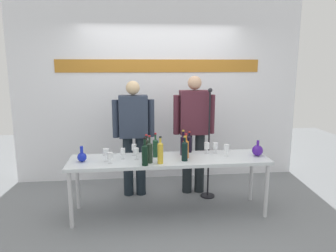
{
  "coord_description": "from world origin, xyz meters",
  "views": [
    {
      "loc": [
        -0.45,
        -3.8,
        1.89
      ],
      "look_at": [
        0.0,
        0.15,
        1.11
      ],
      "focal_mm": 34.1,
      "sensor_mm": 36.0,
      "label": 1
    }
  ],
  "objects_px": {
    "wine_bottle_2": "(150,152)",
    "wine_glass_left_4": "(136,151)",
    "wine_bottle_6": "(146,147)",
    "wine_glass_right_2": "(215,146)",
    "presenter_right": "(194,127)",
    "presenter_left": "(134,132)",
    "wine_glass_left_0": "(134,147)",
    "wine_bottle_7": "(160,152)",
    "decanter_blue_right": "(257,150)",
    "wine_bottle_3": "(145,154)",
    "wine_bottle_1": "(156,147)",
    "wine_glass_right_1": "(226,148)",
    "wine_glass_left_1": "(123,152)",
    "wine_glass_right_0": "(207,146)",
    "wine_bottle_8": "(189,143)",
    "wine_bottle_5": "(185,150)",
    "decanter_blue_left": "(82,157)",
    "wine_bottle_0": "(186,148)",
    "wine_glass_left_3": "(106,152)",
    "microphone_stand": "(208,161)",
    "wine_glass_left_2": "(110,156)",
    "display_table": "(169,163)",
    "wine_bottle_4": "(183,144)"
  },
  "relations": [
    {
      "from": "microphone_stand",
      "to": "wine_glass_left_2",
      "type": "bearing_deg",
      "value": -156.82
    },
    {
      "from": "wine_bottle_7",
      "to": "wine_glass_left_3",
      "type": "height_order",
      "value": "wine_bottle_7"
    },
    {
      "from": "decanter_blue_left",
      "to": "wine_glass_right_2",
      "type": "distance_m",
      "value": 1.7
    },
    {
      "from": "wine_glass_left_4",
      "to": "wine_glass_left_0",
      "type": "bearing_deg",
      "value": 98.93
    },
    {
      "from": "decanter_blue_right",
      "to": "wine_bottle_3",
      "type": "distance_m",
      "value": 1.47
    },
    {
      "from": "wine_glass_right_2",
      "to": "wine_bottle_7",
      "type": "bearing_deg",
      "value": -155.24
    },
    {
      "from": "wine_glass_right_2",
      "to": "wine_glass_left_4",
      "type": "bearing_deg",
      "value": -171.15
    },
    {
      "from": "wine_glass_left_1",
      "to": "microphone_stand",
      "type": "height_order",
      "value": "microphone_stand"
    },
    {
      "from": "wine_glass_left_4",
      "to": "wine_bottle_5",
      "type": "bearing_deg",
      "value": -11.01
    },
    {
      "from": "presenter_right",
      "to": "wine_bottle_3",
      "type": "distance_m",
      "value": 1.17
    },
    {
      "from": "wine_bottle_5",
      "to": "wine_glass_right_2",
      "type": "distance_m",
      "value": 0.53
    },
    {
      "from": "wine_glass_right_1",
      "to": "wine_glass_left_0",
      "type": "bearing_deg",
      "value": 171.42
    },
    {
      "from": "wine_glass_left_1",
      "to": "wine_glass_right_0",
      "type": "relative_size",
      "value": 0.93
    },
    {
      "from": "wine_glass_left_3",
      "to": "microphone_stand",
      "type": "distance_m",
      "value": 1.5
    },
    {
      "from": "wine_bottle_5",
      "to": "wine_bottle_7",
      "type": "bearing_deg",
      "value": -165.99
    },
    {
      "from": "display_table",
      "to": "wine_glass_right_0",
      "type": "xyz_separation_m",
      "value": [
        0.51,
        0.16,
        0.16
      ]
    },
    {
      "from": "wine_glass_left_1",
      "to": "microphone_stand",
      "type": "bearing_deg",
      "value": 19.26
    },
    {
      "from": "decanter_blue_left",
      "to": "wine_glass_left_0",
      "type": "relative_size",
      "value": 1.27
    },
    {
      "from": "decanter_blue_right",
      "to": "wine_bottle_0",
      "type": "xyz_separation_m",
      "value": [
        -0.93,
        0.02,
        0.06
      ]
    },
    {
      "from": "wine_glass_left_4",
      "to": "presenter_left",
      "type": "bearing_deg",
      "value": 92.27
    },
    {
      "from": "wine_bottle_3",
      "to": "wine_bottle_5",
      "type": "distance_m",
      "value": 0.5
    },
    {
      "from": "wine_bottle_0",
      "to": "wine_bottle_4",
      "type": "relative_size",
      "value": 0.95
    },
    {
      "from": "wine_glass_left_3",
      "to": "wine_bottle_2",
      "type": "bearing_deg",
      "value": -12.08
    },
    {
      "from": "wine_bottle_1",
      "to": "wine_bottle_8",
      "type": "relative_size",
      "value": 1.09
    },
    {
      "from": "wine_bottle_8",
      "to": "wine_glass_left_3",
      "type": "relative_size",
      "value": 1.79
    },
    {
      "from": "wine_bottle_8",
      "to": "wine_glass_left_1",
      "type": "xyz_separation_m",
      "value": [
        -0.87,
        -0.23,
        -0.03
      ]
    },
    {
      "from": "wine_bottle_2",
      "to": "wine_glass_left_0",
      "type": "height_order",
      "value": "wine_bottle_2"
    },
    {
      "from": "presenter_left",
      "to": "wine_bottle_6",
      "type": "distance_m",
      "value": 0.55
    },
    {
      "from": "wine_glass_left_2",
      "to": "wine_glass_left_4",
      "type": "relative_size",
      "value": 0.93
    },
    {
      "from": "presenter_right",
      "to": "wine_glass_left_4",
      "type": "height_order",
      "value": "presenter_right"
    },
    {
      "from": "wine_bottle_2",
      "to": "wine_bottle_3",
      "type": "distance_m",
      "value": 0.11
    },
    {
      "from": "wine_bottle_2",
      "to": "wine_glass_left_4",
      "type": "bearing_deg",
      "value": 136.05
    },
    {
      "from": "wine_bottle_1",
      "to": "wine_glass_right_1",
      "type": "relative_size",
      "value": 1.97
    },
    {
      "from": "presenter_right",
      "to": "wine_glass_right_1",
      "type": "relative_size",
      "value": 10.96
    },
    {
      "from": "wine_glass_left_2",
      "to": "microphone_stand",
      "type": "height_order",
      "value": "microphone_stand"
    },
    {
      "from": "decanter_blue_left",
      "to": "wine_bottle_7",
      "type": "xyz_separation_m",
      "value": [
        0.93,
        -0.18,
        0.08
      ]
    },
    {
      "from": "wine_glass_left_1",
      "to": "wine_glass_right_0",
      "type": "xyz_separation_m",
      "value": [
        1.09,
        0.13,
        0.01
      ]
    },
    {
      "from": "presenter_right",
      "to": "wine_glass_left_0",
      "type": "height_order",
      "value": "presenter_right"
    },
    {
      "from": "presenter_left",
      "to": "wine_bottle_6",
      "type": "height_order",
      "value": "presenter_left"
    },
    {
      "from": "presenter_right",
      "to": "microphone_stand",
      "type": "distance_m",
      "value": 0.53
    },
    {
      "from": "wine_bottle_7",
      "to": "decanter_blue_right",
      "type": "bearing_deg",
      "value": 7.91
    },
    {
      "from": "presenter_right",
      "to": "wine_glass_right_2",
      "type": "relative_size",
      "value": 11.89
    },
    {
      "from": "wine_bottle_1",
      "to": "wine_glass_right_0",
      "type": "relative_size",
      "value": 2.05
    },
    {
      "from": "wine_bottle_6",
      "to": "wine_glass_right_2",
      "type": "bearing_deg",
      "value": 2.48
    },
    {
      "from": "presenter_left",
      "to": "wine_glass_left_0",
      "type": "bearing_deg",
      "value": -90.33
    },
    {
      "from": "wine_bottle_2",
      "to": "wine_bottle_3",
      "type": "xyz_separation_m",
      "value": [
        -0.06,
        -0.1,
        0.0
      ]
    },
    {
      "from": "wine_bottle_3",
      "to": "wine_bottle_7",
      "type": "relative_size",
      "value": 1.01
    },
    {
      "from": "wine_bottle_5",
      "to": "wine_glass_left_1",
      "type": "distance_m",
      "value": 0.76
    },
    {
      "from": "decanter_blue_left",
      "to": "wine_bottle_4",
      "type": "distance_m",
      "value": 1.27
    },
    {
      "from": "decanter_blue_right",
      "to": "wine_glass_left_4",
      "type": "height_order",
      "value": "decanter_blue_right"
    }
  ]
}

